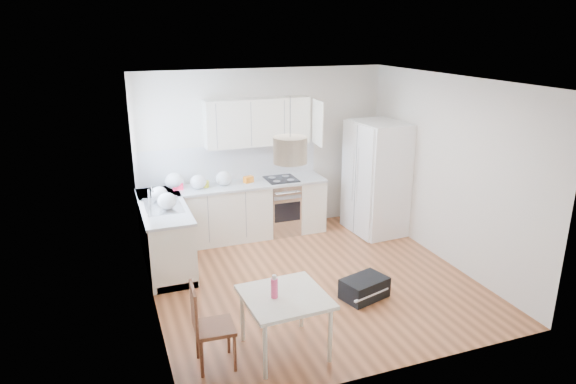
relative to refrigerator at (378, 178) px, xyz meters
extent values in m
plane|color=brown|center=(-1.72, -1.28, -0.93)|extent=(4.20, 4.20, 0.00)
plane|color=white|center=(-1.72, -1.28, 1.77)|extent=(4.20, 4.20, 0.00)
plane|color=silver|center=(-1.72, 0.82, 0.42)|extent=(4.20, 0.00, 4.20)
plane|color=silver|center=(-3.82, -1.28, 0.42)|extent=(0.00, 4.20, 4.20)
plane|color=silver|center=(0.38, -1.28, 0.42)|extent=(0.00, 4.20, 4.20)
cube|color=#BFE0F9|center=(-3.80, -0.13, 0.82)|extent=(0.02, 1.00, 1.00)
cube|color=white|center=(-2.32, 0.52, -0.49)|extent=(3.00, 0.60, 0.88)
cube|color=white|center=(-3.52, -0.08, -0.49)|extent=(0.60, 1.80, 0.88)
cube|color=#B8BBBD|center=(-2.32, 0.52, -0.03)|extent=(3.02, 0.64, 0.04)
cube|color=#B8BBBD|center=(-3.52, -0.08, -0.03)|extent=(0.64, 1.82, 0.04)
cube|color=white|center=(-2.32, 0.81, 0.28)|extent=(3.00, 0.01, 0.58)
cube|color=white|center=(-3.81, -0.08, 0.28)|extent=(0.01, 1.80, 0.58)
cube|color=white|center=(-1.87, 0.66, 0.94)|extent=(1.70, 0.32, 0.75)
cube|color=beige|center=(-2.62, -2.68, -0.29)|extent=(0.88, 0.88, 0.04)
cylinder|color=white|center=(-2.96, -3.05, -0.62)|extent=(0.04, 0.04, 0.63)
cylinder|color=white|center=(-2.25, -3.02, -0.62)|extent=(0.04, 0.04, 0.63)
cylinder|color=white|center=(-2.99, -2.34, -0.62)|extent=(0.04, 0.04, 0.63)
cylinder|color=white|center=(-2.28, -2.31, -0.62)|extent=(0.04, 0.04, 0.63)
cylinder|color=#E63F6E|center=(-2.73, -2.69, -0.14)|extent=(0.10, 0.10, 0.25)
cube|color=black|center=(-1.27, -1.97, -0.80)|extent=(0.66, 0.52, 0.27)
cylinder|color=beige|center=(-2.52, -2.58, 1.25)|extent=(0.39, 0.39, 0.26)
ellipsoid|color=silver|center=(-3.24, 0.60, 0.11)|extent=(0.29, 0.25, 0.26)
ellipsoid|color=silver|center=(-2.90, 0.47, 0.10)|extent=(0.25, 0.21, 0.23)
ellipsoid|color=silver|center=(-2.48, 0.52, 0.10)|extent=(0.26, 0.22, 0.23)
ellipsoid|color=silver|center=(-3.53, 0.12, 0.09)|extent=(0.23, 0.20, 0.21)
ellipsoid|color=silver|center=(-3.48, -0.30, 0.10)|extent=(0.26, 0.22, 0.24)
cube|color=#CC6512|center=(-2.07, 0.54, 0.04)|extent=(0.17, 0.14, 0.10)
cube|color=yellow|center=(-2.80, 0.54, 0.03)|extent=(0.17, 0.14, 0.10)
cube|color=red|center=(-3.20, 0.55, 0.04)|extent=(0.16, 0.10, 0.11)
camera|label=1|loc=(-4.23, -7.13, 2.39)|focal=32.00mm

